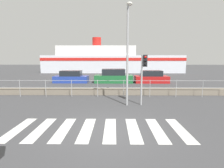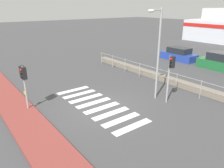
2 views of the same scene
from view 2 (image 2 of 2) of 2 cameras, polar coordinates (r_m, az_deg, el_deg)
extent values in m
plane|color=#424244|center=(13.10, -2.90, -6.11)|extent=(160.00, 160.00, 0.00)
cube|color=brown|center=(11.56, -20.21, -10.86)|extent=(24.00, 1.80, 0.12)
cube|color=silver|center=(15.89, -10.10, -1.61)|extent=(0.45, 2.40, 0.01)
cube|color=silver|center=(15.15, -8.51, -2.61)|extent=(0.45, 2.40, 0.01)
cube|color=silver|center=(14.42, -6.76, -3.70)|extent=(0.45, 2.40, 0.01)
cube|color=silver|center=(13.71, -4.82, -4.91)|extent=(0.45, 2.40, 0.01)
cube|color=silver|center=(13.03, -2.67, -6.24)|extent=(0.45, 2.40, 0.01)
cube|color=silver|center=(12.38, -0.27, -7.70)|extent=(0.45, 2.40, 0.01)
cube|color=silver|center=(11.76, 2.40, -9.30)|extent=(0.45, 2.40, 0.01)
cube|color=silver|center=(11.18, 5.39, -11.05)|extent=(0.45, 2.40, 0.01)
cube|color=slate|center=(17.42, 15.66, 0.69)|extent=(18.73, 0.55, 0.47)
cylinder|color=#9EA0A3|center=(16.47, 14.10, 3.22)|extent=(16.86, 0.03, 0.03)
cylinder|color=#9EA0A3|center=(16.62, 13.96, 1.56)|extent=(16.86, 0.03, 0.03)
cylinder|color=#9EA0A3|center=(22.64, -2.80, 6.76)|extent=(0.04, 0.04, 1.25)
cylinder|color=#9EA0A3|center=(21.16, 0.10, 5.86)|extent=(0.04, 0.04, 1.25)
cylinder|color=#9EA0A3|center=(19.75, 3.41, 4.81)|extent=(0.04, 0.04, 1.25)
cylinder|color=#9EA0A3|center=(18.43, 7.20, 3.58)|extent=(0.04, 0.04, 1.25)
cylinder|color=#9EA0A3|center=(17.20, 11.54, 2.15)|extent=(0.04, 0.04, 1.25)
cylinder|color=#9EA0A3|center=(16.10, 16.50, 0.51)|extent=(0.04, 0.04, 1.25)
cylinder|color=#9EA0A3|center=(15.16, 22.12, -1.37)|extent=(0.04, 0.04, 1.25)
cylinder|color=#9EA0A3|center=(13.21, -21.68, -1.21)|extent=(0.10, 0.10, 2.60)
cube|color=black|center=(13.08, -22.42, 2.94)|extent=(0.24, 0.24, 0.68)
sphere|color=red|center=(13.06, -21.96, 3.94)|extent=(0.13, 0.13, 0.13)
sphere|color=black|center=(13.12, -21.84, 3.05)|extent=(0.13, 0.13, 0.13)
sphere|color=black|center=(13.17, -21.72, 2.18)|extent=(0.13, 0.13, 0.13)
cube|color=black|center=(12.77, -22.00, 2.60)|extent=(0.24, 0.24, 0.68)
sphere|color=red|center=(12.68, -22.72, 3.39)|extent=(0.13, 0.13, 0.13)
sphere|color=black|center=(12.73, -22.60, 2.48)|extent=(0.13, 0.13, 0.13)
sphere|color=black|center=(12.79, -22.48, 1.58)|extent=(0.13, 0.13, 0.13)
cube|color=yellow|center=(13.40, -21.68, -2.07)|extent=(0.10, 0.14, 0.18)
cylinder|color=#9EA0A3|center=(13.68, 14.48, 1.07)|extent=(0.10, 0.10, 2.95)
cube|color=black|center=(13.27, 15.47, 5.54)|extent=(0.24, 0.24, 0.68)
sphere|color=red|center=(13.11, 15.17, 6.35)|extent=(0.13, 0.13, 0.13)
sphere|color=black|center=(13.16, 15.09, 5.46)|extent=(0.13, 0.13, 0.13)
sphere|color=black|center=(13.21, 15.01, 4.57)|extent=(0.13, 0.13, 0.13)
cylinder|color=#9EA0A3|center=(13.79, 11.99, 7.24)|extent=(0.12, 0.12, 5.65)
cylinder|color=#9EA0A3|center=(13.16, 11.55, 18.46)|extent=(0.07, 0.86, 0.07)
ellipsoid|color=silver|center=(12.84, 10.19, 18.30)|extent=(0.32, 0.42, 0.19)
cube|color=#233D9E|center=(25.60, 16.97, 6.89)|extent=(3.91, 1.71, 0.77)
cube|color=#1E2328|center=(25.46, 17.13, 8.42)|extent=(2.35, 1.51, 0.63)
cube|color=#1E6633|center=(23.14, 26.84, 4.44)|extent=(4.36, 1.87, 0.87)
cube|color=#1E2328|center=(22.97, 27.15, 6.34)|extent=(2.62, 1.65, 0.71)
camera|label=1|loc=(9.99, -34.46, -1.36)|focal=28.00mm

